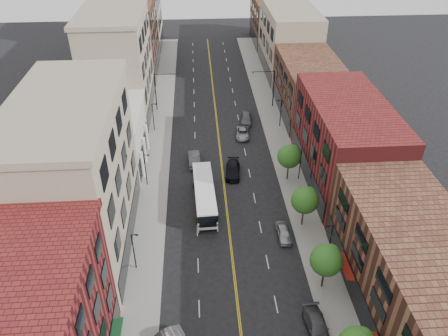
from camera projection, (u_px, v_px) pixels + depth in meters
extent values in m
plane|color=black|center=(240.00, 323.00, 43.53)|extent=(220.00, 220.00, 0.00)
cube|color=gray|center=(159.00, 145.00, 71.85)|extent=(4.00, 110.00, 0.15)
cube|color=gray|center=(279.00, 141.00, 72.96)|extent=(4.00, 110.00, 0.15)
cube|color=tan|center=(77.00, 181.00, 48.28)|extent=(10.00, 22.00, 18.00)
cube|color=silver|center=(109.00, 138.00, 65.95)|extent=(10.00, 14.00, 8.00)
cube|color=tan|center=(119.00, 65.00, 77.19)|extent=(10.00, 20.00, 18.00)
cube|color=brown|center=(132.00, 38.00, 94.55)|extent=(10.00, 20.00, 15.00)
cube|color=tan|center=(139.00, 6.00, 108.02)|extent=(10.00, 16.00, 20.00)
cube|color=brown|center=(418.00, 280.00, 41.68)|extent=(10.00, 26.00, 10.00)
cube|color=maroon|center=(345.00, 143.00, 60.94)|extent=(10.00, 22.00, 12.00)
cube|color=brown|center=(310.00, 88.00, 78.85)|extent=(10.00, 20.00, 10.00)
cube|color=tan|center=(289.00, 40.00, 95.08)|extent=(10.00, 22.00, 14.00)
cube|color=brown|center=(273.00, 21.00, 112.44)|extent=(10.00, 18.00, 11.00)
cylinder|color=black|center=(323.00, 278.00, 46.57)|extent=(0.22, 0.22, 2.50)
sphere|color=#205F1B|center=(326.00, 260.00, 45.09)|extent=(3.40, 3.40, 3.40)
sphere|color=#205F1B|center=(331.00, 254.00, 45.16)|extent=(2.04, 2.04, 2.04)
cylinder|color=black|center=(303.00, 217.00, 54.83)|extent=(0.22, 0.22, 2.50)
sphere|color=#205F1B|center=(305.00, 200.00, 53.35)|extent=(3.40, 3.40, 3.40)
sphere|color=#205F1B|center=(309.00, 195.00, 53.42)|extent=(2.04, 2.04, 2.04)
cylinder|color=black|center=(288.00, 172.00, 63.09)|extent=(0.22, 0.22, 2.50)
sphere|color=#205F1B|center=(289.00, 156.00, 61.61)|extent=(3.40, 3.40, 3.40)
sphere|color=#205F1B|center=(293.00, 152.00, 61.68)|extent=(2.04, 2.04, 2.04)
cylinder|color=black|center=(134.00, 252.00, 48.04)|extent=(0.14, 0.14, 5.00)
cylinder|color=black|center=(134.00, 235.00, 46.66)|extent=(0.70, 0.10, 0.10)
cube|color=black|center=(137.00, 235.00, 46.70)|extent=(0.28, 0.14, 0.14)
cube|color=#19592D|center=(133.00, 246.00, 47.54)|extent=(0.04, 0.55, 0.35)
cylinder|color=black|center=(146.00, 170.00, 61.26)|extent=(0.14, 0.14, 5.00)
cylinder|color=black|center=(146.00, 155.00, 59.88)|extent=(0.70, 0.10, 0.10)
cube|color=black|center=(148.00, 155.00, 59.92)|extent=(0.28, 0.14, 0.14)
cube|color=#19592D|center=(145.00, 165.00, 60.75)|extent=(0.04, 0.55, 0.35)
cylinder|color=black|center=(153.00, 117.00, 74.48)|extent=(0.14, 0.14, 5.00)
cylinder|color=black|center=(154.00, 104.00, 73.09)|extent=(0.70, 0.10, 0.10)
cube|color=black|center=(155.00, 104.00, 73.14)|extent=(0.28, 0.14, 0.14)
cube|color=#19592D|center=(153.00, 113.00, 73.97)|extent=(0.04, 0.55, 0.35)
cylinder|color=black|center=(330.00, 242.00, 49.27)|extent=(0.14, 0.14, 5.00)
cylinder|color=black|center=(330.00, 226.00, 47.85)|extent=(0.70, 0.10, 0.10)
cube|color=black|center=(328.00, 226.00, 47.86)|extent=(0.28, 0.14, 0.14)
cube|color=#19592D|center=(331.00, 236.00, 48.76)|extent=(0.04, 0.55, 0.35)
cylinder|color=black|center=(300.00, 164.00, 62.49)|extent=(0.14, 0.14, 5.00)
cylinder|color=black|center=(299.00, 149.00, 61.06)|extent=(0.70, 0.10, 0.10)
cube|color=black|center=(298.00, 150.00, 61.08)|extent=(0.28, 0.14, 0.14)
cube|color=#19592D|center=(301.00, 159.00, 61.98)|extent=(0.04, 0.55, 0.35)
cylinder|color=black|center=(281.00, 113.00, 75.70)|extent=(0.14, 0.14, 5.00)
cylinder|color=black|center=(280.00, 100.00, 74.28)|extent=(0.70, 0.10, 0.10)
cube|color=black|center=(278.00, 101.00, 74.30)|extent=(0.28, 0.14, 0.14)
cube|color=#19592D|center=(281.00, 109.00, 75.20)|extent=(0.04, 0.55, 0.35)
cylinder|color=black|center=(156.00, 92.00, 80.47)|extent=(0.18, 0.18, 7.20)
cylinder|color=black|center=(166.00, 74.00, 78.69)|extent=(4.40, 0.12, 0.12)
imported|color=black|center=(176.00, 76.00, 79.01)|extent=(0.15, 0.18, 0.90)
cylinder|color=black|center=(274.00, 89.00, 81.70)|extent=(0.18, 0.18, 7.20)
cylinder|color=black|center=(263.00, 72.00, 79.67)|extent=(4.40, 0.12, 0.12)
imported|color=black|center=(253.00, 74.00, 79.79)|extent=(0.15, 0.18, 0.90)
cube|color=white|center=(205.00, 195.00, 58.23)|extent=(3.01, 11.75, 2.82)
cube|color=black|center=(204.00, 191.00, 57.85)|extent=(3.05, 11.80, 1.02)
cube|color=red|center=(205.00, 197.00, 58.39)|extent=(3.05, 11.80, 0.21)
cube|color=black|center=(208.00, 222.00, 53.28)|extent=(2.14, 0.15, 1.55)
cylinder|color=black|center=(197.00, 221.00, 55.55)|extent=(0.31, 0.94, 0.93)
cylinder|color=black|center=(217.00, 220.00, 55.78)|extent=(0.31, 0.94, 0.93)
cylinder|color=black|center=(194.00, 185.00, 61.95)|extent=(0.31, 0.94, 0.93)
cylinder|color=black|center=(212.00, 184.00, 62.18)|extent=(0.31, 0.94, 0.93)
imported|color=#434348|center=(317.00, 327.00, 42.31)|extent=(2.26, 5.03, 1.43)
imported|color=#9B9DA2|center=(284.00, 233.00, 53.41)|extent=(1.73, 4.05, 1.36)
imported|color=#4A4A4F|center=(194.00, 159.00, 66.99)|extent=(1.97, 5.06, 1.64)
imported|color=black|center=(233.00, 170.00, 64.60)|extent=(2.64, 5.34, 1.49)
imported|color=gray|center=(243.00, 133.00, 73.97)|extent=(2.59, 4.84, 1.29)
imported|color=#58575D|center=(246.00, 118.00, 78.06)|extent=(2.51, 5.06, 1.66)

